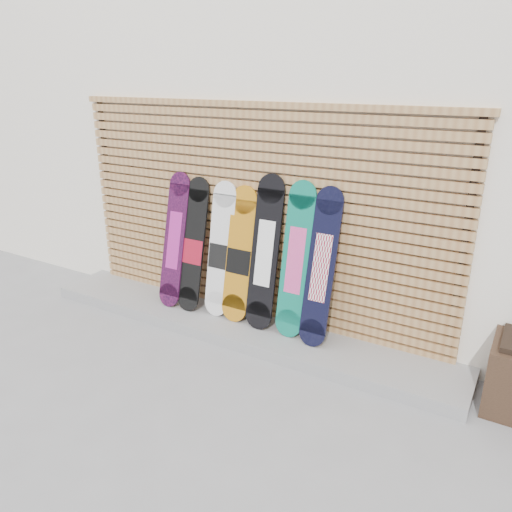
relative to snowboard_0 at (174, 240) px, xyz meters
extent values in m
plane|color=gray|center=(1.00, -0.76, -0.84)|extent=(80.00, 80.00, 0.00)
cube|color=white|center=(1.50, 2.74, 0.96)|extent=(12.00, 5.00, 3.60)
cube|color=gray|center=(0.85, -0.08, -0.78)|extent=(4.60, 0.70, 0.12)
cube|color=#A37444|center=(0.85, 0.21, -0.70)|extent=(4.20, 0.05, 0.08)
cube|color=#A37444|center=(0.85, 0.21, -0.60)|extent=(4.20, 0.05, 0.08)
cube|color=#A37444|center=(0.85, 0.21, -0.51)|extent=(4.20, 0.05, 0.07)
cube|color=#A37444|center=(0.85, 0.21, -0.41)|extent=(4.20, 0.05, 0.07)
cube|color=#A37444|center=(0.85, 0.21, -0.31)|extent=(4.20, 0.05, 0.07)
cube|color=#A37444|center=(0.85, 0.21, -0.21)|extent=(4.20, 0.05, 0.07)
cube|color=#A37444|center=(0.85, 0.21, -0.12)|extent=(4.20, 0.05, 0.07)
cube|color=#A37444|center=(0.85, 0.21, -0.02)|extent=(4.20, 0.05, 0.07)
cube|color=#A37444|center=(0.85, 0.21, 0.08)|extent=(4.20, 0.05, 0.07)
cube|color=#A37444|center=(0.85, 0.21, 0.17)|extent=(4.20, 0.05, 0.08)
cube|color=#A37444|center=(0.85, 0.21, 0.27)|extent=(4.20, 0.05, 0.08)
cube|color=#A37444|center=(0.85, 0.21, 0.37)|extent=(4.20, 0.05, 0.08)
cube|color=#A37444|center=(0.85, 0.21, 0.46)|extent=(4.20, 0.05, 0.08)
cube|color=#A37444|center=(0.85, 0.21, 0.56)|extent=(4.20, 0.05, 0.08)
cube|color=#A37444|center=(0.85, 0.21, 0.66)|extent=(4.20, 0.05, 0.08)
cube|color=#A37444|center=(0.85, 0.21, 0.76)|extent=(4.20, 0.05, 0.08)
cube|color=#A37444|center=(0.85, 0.21, 0.85)|extent=(4.20, 0.05, 0.08)
cube|color=#A37444|center=(0.85, 0.21, 0.95)|extent=(4.20, 0.05, 0.08)
cube|color=#A37444|center=(0.85, 0.21, 1.05)|extent=(4.20, 0.05, 0.08)
cube|color=#A37444|center=(0.85, 0.21, 1.14)|extent=(4.20, 0.05, 0.08)
cube|color=#A37444|center=(0.85, 0.21, 1.24)|extent=(4.20, 0.05, 0.08)
cube|color=#A37444|center=(0.85, 0.21, 1.34)|extent=(4.20, 0.05, 0.08)
cube|color=black|center=(-1.17, 0.24, 0.28)|extent=(0.06, 0.04, 2.23)
cube|color=black|center=(2.87, 0.24, 0.28)|extent=(0.06, 0.04, 2.23)
cube|color=#A37444|center=(0.85, 0.21, 1.43)|extent=(4.26, 0.07, 0.06)
cube|color=black|center=(0.00, 0.00, 0.00)|extent=(0.26, 0.31, 1.19)
cylinder|color=black|center=(0.00, -0.15, -0.59)|extent=(0.26, 0.08, 0.26)
cylinder|color=black|center=(0.00, 0.15, 0.59)|extent=(0.26, 0.08, 0.26)
cube|color=#AA2286|center=(0.00, 0.00, 0.00)|extent=(0.16, 0.17, 0.61)
cube|color=black|center=(0.25, 0.01, -0.01)|extent=(0.27, 0.29, 1.15)
cylinder|color=black|center=(0.25, -0.12, -0.59)|extent=(0.27, 0.08, 0.26)
cylinder|color=black|center=(0.25, 0.15, 0.56)|extent=(0.27, 0.08, 0.26)
cube|color=maroon|center=(0.25, -0.01, -0.08)|extent=(0.25, 0.09, 0.26)
cube|color=silver|center=(0.57, 0.04, -0.02)|extent=(0.27, 0.24, 1.13)
cylinder|color=silver|center=(0.57, -0.07, -0.58)|extent=(0.27, 0.07, 0.27)
cylinder|color=silver|center=(0.57, 0.15, 0.55)|extent=(0.27, 0.07, 0.27)
cube|color=black|center=(0.57, 0.03, -0.09)|extent=(0.26, 0.07, 0.26)
cube|color=#B67213|center=(0.81, 0.03, -0.03)|extent=(0.29, 0.25, 1.10)
cylinder|color=#B67213|center=(0.81, -0.08, -0.58)|extent=(0.29, 0.08, 0.29)
cylinder|color=#B67213|center=(0.81, 0.15, 0.52)|extent=(0.29, 0.08, 0.29)
cube|color=black|center=(0.81, 0.02, -0.10)|extent=(0.28, 0.08, 0.25)
cube|color=black|center=(1.11, 0.03, 0.04)|extent=(0.29, 0.27, 1.24)
cylinder|color=black|center=(1.11, -0.10, -0.58)|extent=(0.29, 0.08, 0.29)
cylinder|color=black|center=(1.11, 0.15, 0.66)|extent=(0.29, 0.08, 0.29)
cube|color=white|center=(1.11, 0.03, 0.04)|extent=(0.18, 0.15, 0.64)
cube|color=#0B6D58|center=(1.44, 0.03, 0.03)|extent=(0.28, 0.26, 1.23)
cylinder|color=#0B6D58|center=(1.44, -0.08, -0.58)|extent=(0.28, 0.07, 0.28)
cylinder|color=#0B6D58|center=(1.44, 0.15, 0.64)|extent=(0.28, 0.07, 0.28)
cube|color=#EB539C|center=(1.44, 0.03, 0.03)|extent=(0.17, 0.15, 0.63)
cube|color=black|center=(1.71, 0.01, 0.02)|extent=(0.26, 0.30, 1.22)
cylinder|color=black|center=(1.71, -0.13, -0.59)|extent=(0.26, 0.08, 0.26)
cylinder|color=black|center=(1.71, 0.15, 0.62)|extent=(0.26, 0.08, 0.26)
cube|color=white|center=(1.71, 0.01, 0.02)|extent=(0.16, 0.17, 0.62)
camera|label=1|loc=(3.35, -3.97, 1.70)|focal=35.00mm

